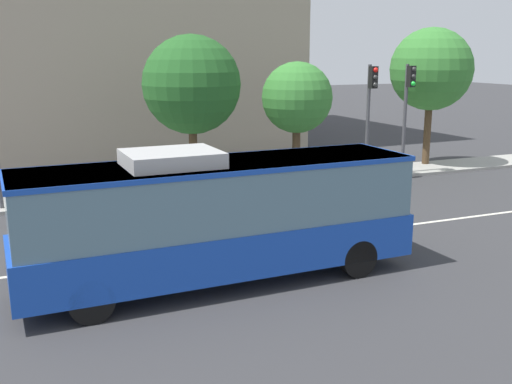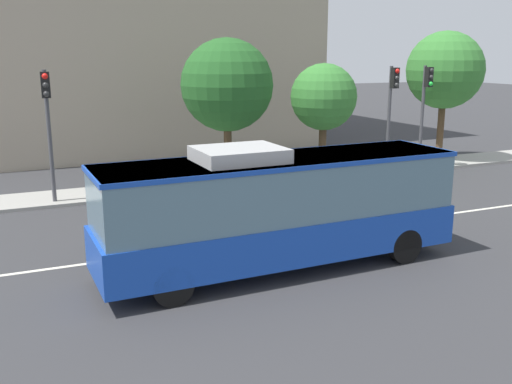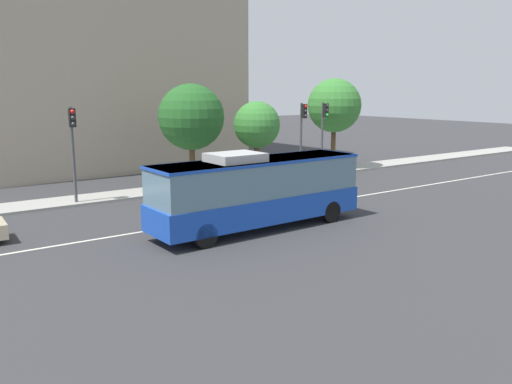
{
  "view_description": "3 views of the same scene",
  "coord_description": "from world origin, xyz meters",
  "px_view_note": "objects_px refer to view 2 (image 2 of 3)",
  "views": [
    {
      "loc": [
        -5.6,
        -16.15,
        5.72
      ],
      "look_at": [
        0.95,
        -0.41,
        1.76
      ],
      "focal_mm": 42.31,
      "sensor_mm": 36.0,
      "label": 1
    },
    {
      "loc": [
        -7.44,
        -15.95,
        5.82
      ],
      "look_at": [
        -0.74,
        -0.49,
        1.72
      ],
      "focal_mm": 40.4,
      "sensor_mm": 36.0,
      "label": 2
    },
    {
      "loc": [
        -13.88,
        -20.73,
        6.05
      ],
      "look_at": [
        -0.93,
        -2.36,
        1.65
      ],
      "focal_mm": 36.56,
      "sensor_mm": 36.0,
      "label": 3
    }
  ],
  "objects_px": {
    "street_tree_kerbside_centre": "(227,85)",
    "street_tree_kerbside_right": "(445,70)",
    "transit_bus": "(280,205)",
    "traffic_light_far_corner": "(392,101)",
    "street_tree_kerbside_left": "(324,97)",
    "traffic_light_mid_block": "(425,99)",
    "traffic_light_near_corner": "(48,114)"
  },
  "relations": [
    {
      "from": "traffic_light_far_corner",
      "to": "street_tree_kerbside_centre",
      "type": "height_order",
      "value": "street_tree_kerbside_centre"
    },
    {
      "from": "traffic_light_far_corner",
      "to": "street_tree_kerbside_right",
      "type": "height_order",
      "value": "street_tree_kerbside_right"
    },
    {
      "from": "traffic_light_mid_block",
      "to": "street_tree_kerbside_right",
      "type": "relative_size",
      "value": 0.75
    },
    {
      "from": "traffic_light_near_corner",
      "to": "traffic_light_far_corner",
      "type": "bearing_deg",
      "value": 90.45
    },
    {
      "from": "traffic_light_mid_block",
      "to": "street_tree_kerbside_right",
      "type": "bearing_deg",
      "value": 117.78
    },
    {
      "from": "traffic_light_far_corner",
      "to": "transit_bus",
      "type": "bearing_deg",
      "value": -50.94
    },
    {
      "from": "traffic_light_mid_block",
      "to": "street_tree_kerbside_centre",
      "type": "xyz_separation_m",
      "value": [
        -9.96,
        1.34,
        0.83
      ]
    },
    {
      "from": "street_tree_kerbside_centre",
      "to": "street_tree_kerbside_right",
      "type": "distance_m",
      "value": 12.48
    },
    {
      "from": "traffic_light_near_corner",
      "to": "traffic_light_far_corner",
      "type": "height_order",
      "value": "same"
    },
    {
      "from": "traffic_light_near_corner",
      "to": "street_tree_kerbside_centre",
      "type": "relative_size",
      "value": 0.8
    },
    {
      "from": "traffic_light_mid_block",
      "to": "traffic_light_near_corner",
      "type": "bearing_deg",
      "value": -95.29
    },
    {
      "from": "traffic_light_near_corner",
      "to": "street_tree_kerbside_left",
      "type": "bearing_deg",
      "value": 94.79
    },
    {
      "from": "traffic_light_near_corner",
      "to": "street_tree_kerbside_right",
      "type": "relative_size",
      "value": 0.75
    },
    {
      "from": "street_tree_kerbside_centre",
      "to": "traffic_light_mid_block",
      "type": "bearing_deg",
      "value": -7.69
    },
    {
      "from": "transit_bus",
      "to": "street_tree_kerbside_right",
      "type": "xyz_separation_m",
      "value": [
        15.06,
        11.12,
        3.08
      ]
    },
    {
      "from": "traffic_light_far_corner",
      "to": "traffic_light_near_corner",
      "type": "bearing_deg",
      "value": -93.69
    },
    {
      "from": "street_tree_kerbside_right",
      "to": "street_tree_kerbside_centre",
      "type": "bearing_deg",
      "value": -178.72
    },
    {
      "from": "transit_bus",
      "to": "street_tree_kerbside_right",
      "type": "bearing_deg",
      "value": 34.96
    },
    {
      "from": "traffic_light_near_corner",
      "to": "street_tree_kerbside_left",
      "type": "xyz_separation_m",
      "value": [
        12.33,
        0.73,
        0.2
      ]
    },
    {
      "from": "street_tree_kerbside_left",
      "to": "street_tree_kerbside_centre",
      "type": "distance_m",
      "value": 4.7
    },
    {
      "from": "street_tree_kerbside_centre",
      "to": "street_tree_kerbside_right",
      "type": "relative_size",
      "value": 0.93
    },
    {
      "from": "street_tree_kerbside_left",
      "to": "street_tree_kerbside_centre",
      "type": "height_order",
      "value": "street_tree_kerbside_centre"
    },
    {
      "from": "transit_bus",
      "to": "street_tree_kerbside_left",
      "type": "height_order",
      "value": "street_tree_kerbside_left"
    },
    {
      "from": "traffic_light_mid_block",
      "to": "traffic_light_far_corner",
      "type": "bearing_deg",
      "value": -89.41
    },
    {
      "from": "transit_bus",
      "to": "traffic_light_far_corner",
      "type": "xyz_separation_m",
      "value": [
        10.38,
        9.27,
        1.75
      ]
    },
    {
      "from": "transit_bus",
      "to": "street_tree_kerbside_right",
      "type": "relative_size",
      "value": 1.45
    },
    {
      "from": "traffic_light_mid_block",
      "to": "traffic_light_far_corner",
      "type": "relative_size",
      "value": 1.0
    },
    {
      "from": "traffic_light_far_corner",
      "to": "street_tree_kerbside_left",
      "type": "bearing_deg",
      "value": -110.1
    },
    {
      "from": "street_tree_kerbside_right",
      "to": "traffic_light_mid_block",
      "type": "bearing_deg",
      "value": -147.07
    },
    {
      "from": "traffic_light_mid_block",
      "to": "street_tree_kerbside_centre",
      "type": "bearing_deg",
      "value": -102.85
    },
    {
      "from": "transit_bus",
      "to": "traffic_light_far_corner",
      "type": "distance_m",
      "value": 14.03
    },
    {
      "from": "street_tree_kerbside_left",
      "to": "traffic_light_near_corner",
      "type": "bearing_deg",
      "value": -176.62
    }
  ]
}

